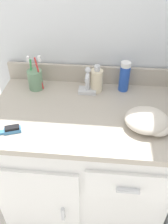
# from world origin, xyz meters

# --- Properties ---
(ground_plane) EXTENTS (6.00, 6.00, 0.00)m
(ground_plane) POSITION_xyz_m (0.00, 0.00, 0.00)
(ground_plane) COLOR beige
(wall_back) EXTENTS (1.05, 0.08, 2.20)m
(wall_back) POSITION_xyz_m (0.00, 0.32, 1.10)
(wall_back) COLOR silver
(wall_back) RESTS_ON ground_plane
(vanity) EXTENTS (0.87, 0.55, 0.77)m
(vanity) POSITION_xyz_m (-0.00, -0.00, 0.40)
(vanity) COLOR white
(vanity) RESTS_ON ground_plane
(backsplash) EXTENTS (0.87, 0.02, 0.10)m
(backsplash) POSITION_xyz_m (0.00, 0.26, 0.82)
(backsplash) COLOR #B2A899
(backsplash) RESTS_ON vanity
(sink_faucet) EXTENTS (0.09, 0.09, 0.14)m
(sink_faucet) POSITION_xyz_m (0.00, 0.16, 0.82)
(sink_faucet) COLOR silver
(sink_faucet) RESTS_ON vanity
(toothbrush_cup) EXTENTS (0.08, 0.07, 0.19)m
(toothbrush_cup) POSITION_xyz_m (-0.27, 0.17, 0.83)
(toothbrush_cup) COLOR gray
(toothbrush_cup) RESTS_ON vanity
(soap_dispenser) EXTENTS (0.06, 0.06, 0.15)m
(soap_dispenser) POSITION_xyz_m (0.04, 0.18, 0.84)
(soap_dispenser) COLOR beige
(soap_dispenser) RESTS_ON vanity
(shaving_cream_can) EXTENTS (0.05, 0.05, 0.16)m
(shaving_cream_can) POSITION_xyz_m (0.18, 0.20, 0.85)
(shaving_cream_can) COLOR #234CB2
(shaving_cream_can) RESTS_ON vanity
(hairbrush) EXTENTS (0.19, 0.09, 0.03)m
(hairbrush) POSITION_xyz_m (-0.32, -0.17, 0.79)
(hairbrush) COLOR teal
(hairbrush) RESTS_ON vanity
(hand_towel) EXTENTS (0.19, 0.17, 0.08)m
(hand_towel) POSITION_xyz_m (0.28, -0.08, 0.81)
(hand_towel) COLOR beige
(hand_towel) RESTS_ON vanity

